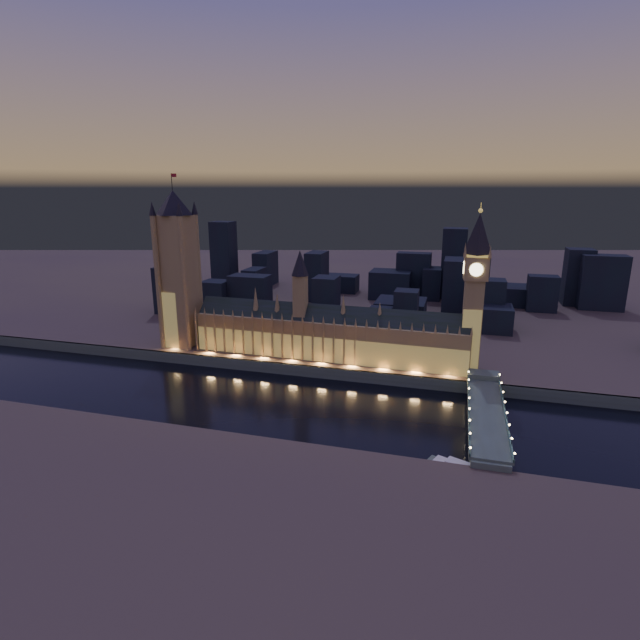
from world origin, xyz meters
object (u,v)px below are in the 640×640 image
(elizabeth_tower, at_px, (475,280))
(westminster_bridge, at_px, (486,415))
(river_boat, at_px, (469,472))
(palace_of_westminster, at_px, (326,333))
(victoria_tower, at_px, (178,263))

(elizabeth_tower, bearing_deg, westminster_bridge, -81.86)
(river_boat, bearing_deg, palace_of_westminster, 130.18)
(victoria_tower, bearing_deg, river_boat, -28.77)
(westminster_bridge, xyz_separation_m, river_boat, (-8.89, -54.56, -4.43))
(palace_of_westminster, height_order, westminster_bridge, palace_of_westminster)
(victoria_tower, xyz_separation_m, elizabeth_tower, (218.00, -0.00, -2.80))
(victoria_tower, distance_m, westminster_bridge, 245.92)
(elizabeth_tower, relative_size, river_boat, 2.62)
(westminster_bridge, distance_m, river_boat, 55.45)
(westminster_bridge, bearing_deg, victoria_tower, 163.96)
(palace_of_westminster, distance_m, westminster_bridge, 129.47)
(river_boat, bearing_deg, westminster_bridge, 80.75)
(elizabeth_tower, distance_m, river_boat, 138.28)
(victoria_tower, xyz_separation_m, westminster_bridge, (227.35, -65.37, -67.22))
(palace_of_westminster, bearing_deg, victoria_tower, 179.91)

